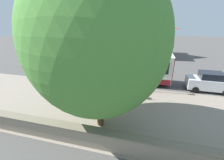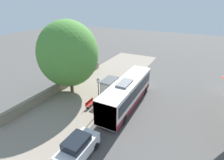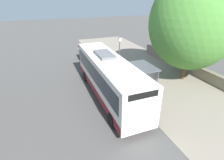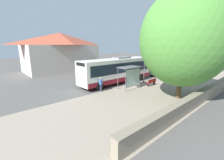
# 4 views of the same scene
# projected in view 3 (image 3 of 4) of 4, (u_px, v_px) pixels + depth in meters

# --- Properties ---
(ground_plane) EXTENTS (120.00, 120.00, 0.00)m
(ground_plane) POSITION_uv_depth(u_px,v_px,m) (125.00, 91.00, 15.93)
(ground_plane) COLOR #514F4C
(ground_plane) RESTS_ON ground
(sidewalk_plaza) EXTENTS (9.00, 44.00, 0.02)m
(sidewalk_plaza) POSITION_uv_depth(u_px,v_px,m) (166.00, 83.00, 17.39)
(sidewalk_plaza) COLOR gray
(sidewalk_plaza) RESTS_ON ground
(stone_wall) EXTENTS (0.60, 20.00, 1.14)m
(stone_wall) POSITION_uv_depth(u_px,v_px,m) (199.00, 72.00, 18.46)
(stone_wall) COLOR gray
(stone_wall) RESTS_ON ground
(bus) EXTENTS (2.62, 11.17, 3.54)m
(bus) POSITION_uv_depth(u_px,v_px,m) (108.00, 76.00, 14.51)
(bus) COLOR silver
(bus) RESTS_ON ground
(bus_shelter) EXTENTS (1.56, 2.76, 2.62)m
(bus_shelter) POSITION_uv_depth(u_px,v_px,m) (145.00, 71.00, 14.67)
(bus_shelter) COLOR #515459
(bus_shelter) RESTS_ON ground
(pedestrian) EXTENTS (0.34, 0.22, 1.62)m
(pedestrian) POSITION_uv_depth(u_px,v_px,m) (150.00, 107.00, 12.00)
(pedestrian) COLOR #2D3347
(pedestrian) RESTS_ON ground
(bench) EXTENTS (0.40, 1.66, 0.88)m
(bench) POSITION_uv_depth(u_px,v_px,m) (135.00, 73.00, 18.32)
(bench) COLOR maroon
(bench) RESTS_ON ground
(street_lamp_near) EXTENTS (0.28, 0.28, 4.38)m
(street_lamp_near) POSITION_uv_depth(u_px,v_px,m) (119.00, 54.00, 17.33)
(street_lamp_near) COLOR #4C4C51
(street_lamp_near) RESTS_ON ground
(shade_tree) EXTENTS (7.91, 7.91, 9.99)m
(shade_tree) POSITION_uv_depth(u_px,v_px,m) (193.00, 23.00, 15.81)
(shade_tree) COLOR brown
(shade_tree) RESTS_ON ground
(parked_car_behind_bus) EXTENTS (1.96, 4.07, 1.96)m
(parked_car_behind_bus) POSITION_uv_depth(u_px,v_px,m) (88.00, 54.00, 22.77)
(parked_car_behind_bus) COLOR silver
(parked_car_behind_bus) RESTS_ON ground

